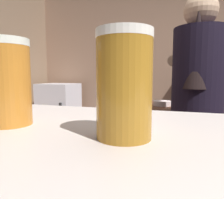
{
  "coord_description": "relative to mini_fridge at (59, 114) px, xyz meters",
  "views": [
    {
      "loc": [
        -0.17,
        -1.31,
        1.15
      ],
      "look_at": [
        -0.34,
        -0.75,
        1.09
      ],
      "focal_mm": 33.81,
      "sensor_mm": 36.0,
      "label": 1
    }
  ],
  "objects": [
    {
      "name": "bottle_hot_sauce",
      "position": [
        2.42,
        0.16,
        0.72
      ],
      "size": [
        0.07,
        0.07,
        0.2
      ],
      "color": "#3A539C",
      "rests_on": "back_shelf"
    },
    {
      "name": "bartender",
      "position": [
        2.02,
        -1.52,
        0.47
      ],
      "size": [
        0.47,
        0.54,
        1.69
      ],
      "rotation": [
        0.0,
        0.0,
        1.37
      ],
      "color": "#302C3A",
      "rests_on": "ground"
    },
    {
      "name": "pint_glass_near",
      "position": [
        1.61,
        -2.77,
        0.63
      ],
      "size": [
        0.08,
        0.08,
        0.15
      ],
      "color": "orange",
      "rests_on": "bar_counter"
    },
    {
      "name": "mini_fridge",
      "position": [
        0.0,
        0.0,
        0.0
      ],
      "size": [
        0.57,
        0.58,
        1.02
      ],
      "color": "white",
      "rests_on": "ground"
    },
    {
      "name": "bottle_vinegar",
      "position": [
        2.37,
        0.25,
        0.73
      ],
      "size": [
        0.05,
        0.05,
        0.21
      ],
      "color": "red",
      "rests_on": "back_shelf"
    },
    {
      "name": "back_shelf",
      "position": [
        2.27,
        0.17,
        0.07
      ],
      "size": [
        0.77,
        0.36,
        1.16
      ],
      "primitive_type": "cube",
      "color": "#383344",
      "rests_on": "ground"
    },
    {
      "name": "pint_glass_far",
      "position": [
        1.83,
        -2.78,
        0.63
      ],
      "size": [
        0.08,
        0.08,
        0.15
      ],
      "color": "#A97221",
      "rests_on": "bar_counter"
    },
    {
      "name": "wall_back",
      "position": [
        2.06,
        0.45,
        0.84
      ],
      "size": [
        5.2,
        0.1,
        2.7
      ],
      "primitive_type": "cube",
      "color": "#9A755D",
      "rests_on": "ground"
    },
    {
      "name": "bottle_soy",
      "position": [
        2.28,
        0.23,
        0.72
      ],
      "size": [
        0.07,
        0.07,
        0.19
      ],
      "color": "black",
      "rests_on": "back_shelf"
    },
    {
      "name": "bottle_olive_oil",
      "position": [
        2.06,
        0.1,
        0.74
      ],
      "size": [
        0.07,
        0.07,
        0.25
      ],
      "color": "#CDC284",
      "rests_on": "back_shelf"
    },
    {
      "name": "mixing_bowl",
      "position": [
        1.76,
        -1.12,
        0.39
      ],
      "size": [
        0.16,
        0.16,
        0.04
      ],
      "primitive_type": "cylinder",
      "color": "silver",
      "rests_on": "prep_counter"
    }
  ]
}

